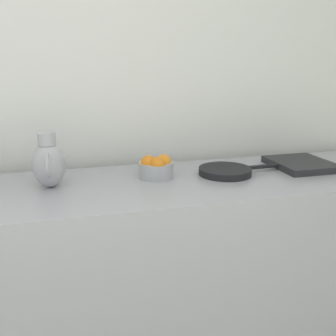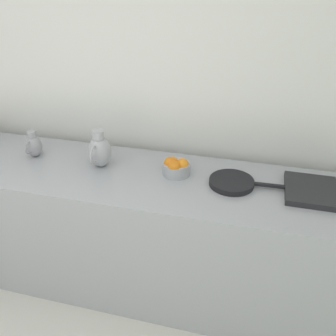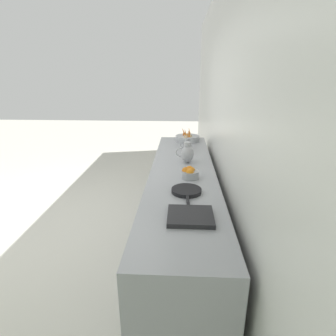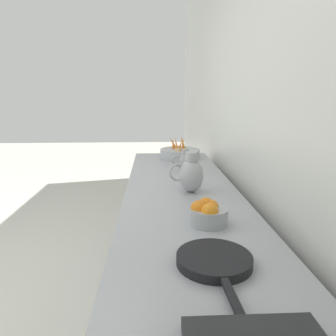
# 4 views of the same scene
# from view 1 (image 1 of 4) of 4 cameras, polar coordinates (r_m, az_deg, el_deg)

# --- Properties ---
(tile_wall_left) EXTENTS (0.10, 9.66, 3.00)m
(tile_wall_left) POSITION_cam_1_polar(r_m,az_deg,el_deg) (2.28, 3.07, 16.09)
(tile_wall_left) COLOR silver
(tile_wall_left) RESTS_ON ground_plane
(prep_counter) EXTENTS (0.71, 3.27, 0.92)m
(prep_counter) POSITION_cam_1_polar(r_m,az_deg,el_deg) (1.99, -7.34, -15.29)
(prep_counter) COLOR #9EA0A5
(prep_counter) RESTS_ON ground_plane
(orange_bowl) EXTENTS (0.17, 0.17, 0.12)m
(orange_bowl) POSITION_cam_1_polar(r_m,az_deg,el_deg) (1.89, -1.86, 0.16)
(orange_bowl) COLOR #9EA0A5
(orange_bowl) RESTS_ON prep_counter
(metal_pitcher_tall) EXTENTS (0.21, 0.15, 0.25)m
(metal_pitcher_tall) POSITION_cam_1_polar(r_m,az_deg,el_deg) (1.81, -17.37, 0.71)
(metal_pitcher_tall) COLOR #A3A3A8
(metal_pitcher_tall) RESTS_ON prep_counter
(counter_sink_basin) EXTENTS (0.34, 0.30, 0.04)m
(counter_sink_basin) POSITION_cam_1_polar(r_m,az_deg,el_deg) (2.21, 19.37, 0.57)
(counter_sink_basin) COLOR #232326
(counter_sink_basin) RESTS_ON prep_counter
(skillet_on_counter) EXTENTS (0.27, 0.45, 0.03)m
(skillet_on_counter) POSITION_cam_1_polar(r_m,az_deg,el_deg) (1.97, 8.72, -0.46)
(skillet_on_counter) COLOR black
(skillet_on_counter) RESTS_ON prep_counter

